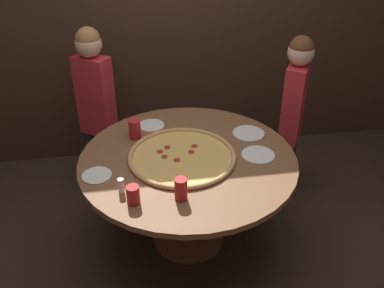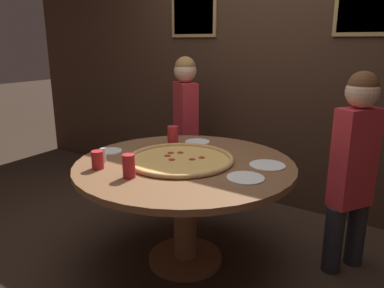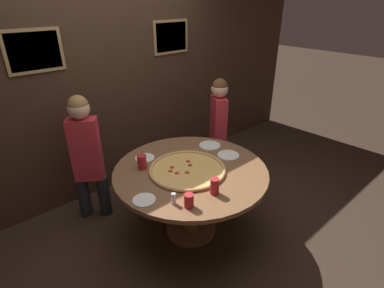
% 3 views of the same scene
% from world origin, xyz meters
% --- Properties ---
extents(ground_plane, '(24.00, 24.00, 0.00)m').
position_xyz_m(ground_plane, '(0.00, 0.00, 0.00)').
color(ground_plane, '#38281E').
extents(back_wall, '(6.40, 0.08, 2.60)m').
position_xyz_m(back_wall, '(0.00, 1.33, 1.30)').
color(back_wall, '#3D281C').
rests_on(back_wall, ground_plane).
extents(dining_table, '(1.46, 1.46, 0.74)m').
position_xyz_m(dining_table, '(0.00, 0.00, 0.59)').
color(dining_table, brown).
rests_on(dining_table, ground_plane).
extents(giant_pizza, '(0.72, 0.72, 0.03)m').
position_xyz_m(giant_pizza, '(-0.04, -0.00, 0.75)').
color(giant_pizza, '#EAB75B').
rests_on(giant_pizza, dining_table).
extents(drink_cup_far_right, '(0.09, 0.09, 0.14)m').
position_xyz_m(drink_cup_far_right, '(-0.33, 0.31, 0.81)').
color(drink_cup_far_right, '#B22328').
rests_on(drink_cup_far_right, dining_table).
extents(drink_cup_front_edge, '(0.08, 0.08, 0.11)m').
position_xyz_m(drink_cup_front_edge, '(-0.38, -0.41, 0.80)').
color(drink_cup_front_edge, '#B22328').
rests_on(drink_cup_front_edge, dining_table).
extents(drink_cup_near_left, '(0.07, 0.07, 0.14)m').
position_xyz_m(drink_cup_near_left, '(-0.10, -0.42, 0.81)').
color(drink_cup_near_left, '#B22328').
rests_on(drink_cup_near_left, dining_table).
extents(white_plate_near_front, '(0.19, 0.19, 0.01)m').
position_xyz_m(white_plate_near_front, '(-0.21, 0.46, 0.74)').
color(white_plate_near_front, white).
rests_on(white_plate_near_front, dining_table).
extents(white_plate_far_back, '(0.22, 0.22, 0.01)m').
position_xyz_m(white_plate_far_back, '(0.47, -0.05, 0.74)').
color(white_plate_far_back, white).
rests_on(white_plate_far_back, dining_table).
extents(white_plate_left_side, '(0.19, 0.19, 0.01)m').
position_xyz_m(white_plate_left_side, '(-0.59, -0.11, 0.74)').
color(white_plate_left_side, white).
rests_on(white_plate_left_side, dining_table).
extents(white_plate_beside_cup, '(0.23, 0.23, 0.01)m').
position_xyz_m(white_plate_beside_cup, '(0.48, 0.24, 0.74)').
color(white_plate_beside_cup, white).
rests_on(white_plate_beside_cup, dining_table).
extents(condiment_shaker, '(0.04, 0.04, 0.10)m').
position_xyz_m(condiment_shaker, '(-0.44, -0.31, 0.79)').
color(condiment_shaker, silver).
rests_on(condiment_shaker, dining_table).
extents(diner_side_right, '(0.35, 0.30, 1.38)m').
position_xyz_m(diner_side_right, '(-0.63, 0.90, 0.78)').
color(diner_side_right, '#232328').
rests_on(diner_side_right, ground_plane).
extents(diner_centre_back, '(0.28, 0.35, 1.34)m').
position_xyz_m(diner_centre_back, '(0.94, 0.55, 0.76)').
color(diner_centre_back, '#232328').
rests_on(diner_centre_back, ground_plane).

